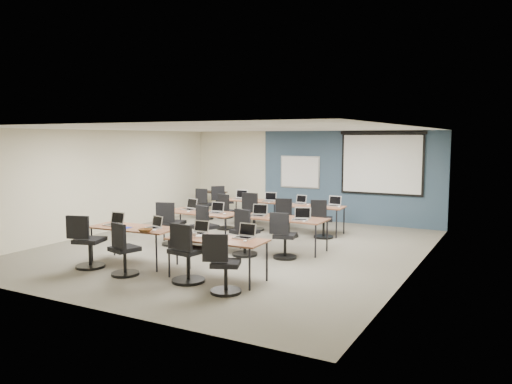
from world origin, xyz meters
The scene contains 58 objects.
floor centered at (0.00, 0.00, 0.00)m, with size 8.00×9.00×0.02m, color #6B6354.
ceiling centered at (0.00, 0.00, 2.70)m, with size 8.00×9.00×0.02m, color white.
wall_back centered at (0.00, 4.50, 1.35)m, with size 8.00×0.04×2.70m, color beige.
wall_front centered at (0.00, -4.50, 1.35)m, with size 8.00×0.04×2.70m, color beige.
wall_left centered at (-4.00, 0.00, 1.35)m, with size 0.04×9.00×2.70m, color beige.
wall_right centered at (4.00, 0.00, 1.35)m, with size 0.04×9.00×2.70m, color beige.
blue_accent_panel centered at (1.25, 4.47, 1.35)m, with size 5.50×0.04×2.70m, color #3D5977.
whiteboard centered at (-0.30, 4.43, 1.45)m, with size 1.28×0.03×0.98m.
projector_screen centered at (2.20, 4.41, 1.89)m, with size 2.40×0.10×1.82m.
training_table_front_left centered at (-1.05, -2.15, 0.68)m, with size 1.78×0.74×0.73m.
training_table_front_right centered at (1.04, -2.32, 0.68)m, with size 1.77×0.74×0.73m.
training_table_mid_left centered at (-1.02, 0.18, 0.69)m, with size 1.88×0.78×0.73m.
training_table_mid_right centered at (1.08, 0.32, 0.69)m, with size 1.93×0.81×0.73m.
training_table_back_left centered at (-0.99, 2.78, 0.68)m, with size 1.67×0.70×0.73m.
training_table_back_right centered at (0.89, 2.45, 0.68)m, with size 1.70×0.71×0.73m.
laptop_0 centered at (-1.54, -2.16, 0.79)m, with size 0.34×0.29×0.26m.
mouse_0 centered at (-1.33, -2.32, 0.74)m, with size 0.06×0.09×0.03m, color white.
task_chair_0 centered at (-1.58, -2.87, 0.43)m, with size 0.57×0.56×1.03m.
laptop_1 centered at (-0.60, -2.04, 0.79)m, with size 0.31×0.26×0.23m.
mouse_1 centered at (-0.42, -2.27, 0.74)m, with size 0.07×0.10×0.04m, color white.
task_chair_1 centered at (-0.57, -2.96, 0.41)m, with size 0.52×0.51×0.99m.
laptop_2 centered at (0.49, -2.08, 0.79)m, with size 0.30×0.26×0.23m.
mouse_2 centered at (0.67, -2.28, 0.74)m, with size 0.05×0.09×0.03m, color white.
task_chair_2 centered at (0.69, -2.76, 0.44)m, with size 0.58×0.58×1.06m.
laptop_3 centered at (1.43, -2.02, 0.79)m, with size 0.33×0.28×0.25m.
mouse_3 centered at (1.60, -2.31, 0.74)m, with size 0.06×0.09×0.03m, color white.
task_chair_3 centered at (1.57, -2.98, 0.41)m, with size 0.54×0.51×0.99m.
laptop_4 centered at (-1.49, 0.35, 0.80)m, with size 0.36×0.31×0.27m.
mouse_4 centered at (-1.28, 0.02, 0.74)m, with size 0.06×0.10×0.03m, color white.
task_chair_4 centered at (-1.42, -0.48, 0.42)m, with size 0.55×0.55×1.02m.
laptop_5 centered at (-0.64, 0.23, 0.79)m, with size 0.33×0.28×0.25m.
mouse_5 centered at (-0.33, 0.11, 0.74)m, with size 0.06×0.10×0.04m, color white.
task_chair_5 centered at (-0.45, -0.55, 0.43)m, with size 0.58×0.55×1.03m.
laptop_6 centered at (0.47, 0.29, 0.79)m, with size 0.35×0.29×0.26m.
mouse_6 centered at (0.85, 0.13, 0.74)m, with size 0.06×0.10×0.04m, color white.
task_chair_6 centered at (0.60, -0.59, 0.42)m, with size 0.55×0.54×1.02m.
laptop_7 centered at (1.54, 0.23, 0.80)m, with size 0.35×0.30×0.27m.
mouse_7 centered at (1.70, 0.03, 0.74)m, with size 0.05×0.09×0.03m, color white.
task_chair_7 centered at (1.43, -0.41, 0.40)m, with size 0.50×0.50×0.98m.
laptop_8 centered at (-1.45, 2.77, 0.80)m, with size 0.35×0.30×0.27m.
mouse_8 centered at (-1.14, 2.42, 0.74)m, with size 0.06×0.10×0.04m, color white.
task_chair_8 centered at (-1.40, 1.85, 0.41)m, with size 0.52×0.50×0.99m.
laptop_9 centered at (-0.48, 2.72, 0.79)m, with size 0.33×0.28×0.25m.
mouse_9 centered at (-0.36, 2.46, 0.74)m, with size 0.05×0.09×0.03m, color white.
task_chair_9 centered at (-0.65, 2.06, 0.43)m, with size 0.56×0.56×1.04m.
laptop_10 centered at (0.48, 2.66, 0.79)m, with size 0.30×0.26×0.23m.
mouse_10 centered at (0.77, 2.50, 0.74)m, with size 0.06×0.09×0.03m, color white.
task_chair_10 centered at (0.54, 1.70, 0.41)m, with size 0.51×0.51×0.99m.
laptop_11 centered at (1.42, 2.68, 0.79)m, with size 0.34×0.29×0.26m.
mouse_11 centered at (1.63, 2.48, 0.74)m, with size 0.06×0.09×0.03m, color white.
task_chair_11 centered at (1.37, 1.98, 0.40)m, with size 0.51×0.49×0.97m.
blue_mousepad centered at (-1.16, -2.30, 0.73)m, with size 0.26×0.22×0.01m, color #1622A1.
snack_bowl centered at (-0.48, -2.46, 0.77)m, with size 0.29×0.29×0.07m, color olive.
snack_plate centered at (0.64, -2.30, 0.74)m, with size 0.16×0.16×0.01m, color white.
coffee_cup centered at (0.63, -2.42, 0.77)m, with size 0.06×0.06×0.06m, color silver.
utility_table centered at (-3.19, 3.93, 0.65)m, with size 0.89×0.50×0.75m.
spare_chair_a centered at (-2.50, 3.51, 0.41)m, with size 0.63×0.52×1.00m.
spare_chair_b centered at (-2.84, 2.98, 0.39)m, with size 0.47×0.47×0.96m.
Camera 1 is at (5.74, -9.59, 2.50)m, focal length 35.00 mm.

